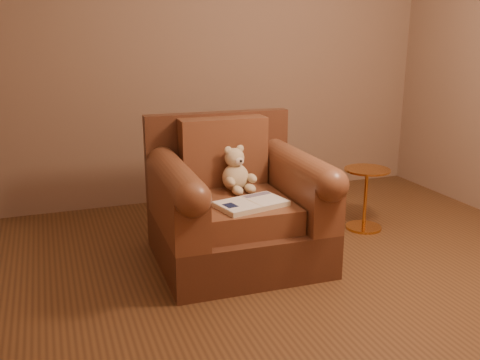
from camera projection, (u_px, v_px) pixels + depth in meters
name	position (u px, v px, depth m)	size (l,w,h in m)	color
floor	(322.00, 285.00, 3.32)	(4.00, 4.00, 0.00)	brown
armchair	(235.00, 207.00, 3.63)	(1.09, 1.04, 0.96)	#502B1A
teddy_bear	(237.00, 174.00, 3.67)	(0.23, 0.26, 0.32)	beige
guidebook	(251.00, 204.00, 3.36)	(0.48, 0.35, 0.03)	beige
side_table	(365.00, 197.00, 4.19)	(0.35, 0.35, 0.49)	gold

